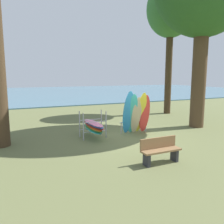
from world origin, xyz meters
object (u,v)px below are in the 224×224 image
(board_storage_rack, at_px, (93,126))
(park_bench, at_px, (160,150))
(leaning_board_pile, at_px, (136,114))
(tree_mid_behind, at_px, (171,11))

(board_storage_rack, distance_m, park_bench, 4.07)
(leaning_board_pile, distance_m, board_storage_rack, 2.26)
(park_bench, bearing_deg, board_storage_rack, 103.45)
(tree_mid_behind, height_order, park_bench, tree_mid_behind)
(leaning_board_pile, height_order, board_storage_rack, leaning_board_pile)
(park_bench, bearing_deg, leaning_board_pile, 71.60)
(board_storage_rack, relative_size, park_bench, 1.51)
(board_storage_rack, bearing_deg, park_bench, -76.55)
(leaning_board_pile, relative_size, board_storage_rack, 1.02)
(leaning_board_pile, relative_size, park_bench, 1.55)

